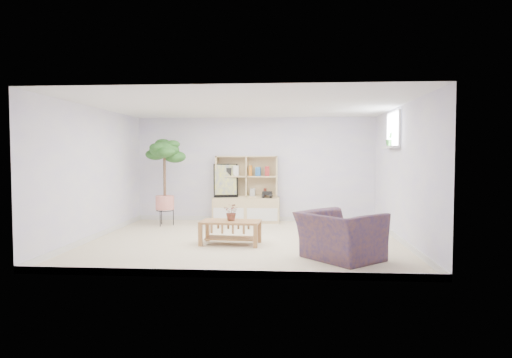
# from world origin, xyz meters

# --- Properties ---
(floor) EXTENTS (5.50, 5.00, 0.01)m
(floor) POSITION_xyz_m (0.00, 0.00, 0.00)
(floor) COLOR #C7B496
(floor) RESTS_ON ground
(ceiling) EXTENTS (5.50, 5.00, 0.01)m
(ceiling) POSITION_xyz_m (0.00, 0.00, 2.40)
(ceiling) COLOR white
(ceiling) RESTS_ON walls
(walls) EXTENTS (5.51, 5.01, 2.40)m
(walls) POSITION_xyz_m (0.00, 0.00, 1.20)
(walls) COLOR white
(walls) RESTS_ON floor
(baseboard) EXTENTS (5.50, 5.00, 0.10)m
(baseboard) POSITION_xyz_m (0.00, 0.00, 0.05)
(baseboard) COLOR silver
(baseboard) RESTS_ON floor
(window) EXTENTS (0.10, 0.98, 0.68)m
(window) POSITION_xyz_m (2.73, 0.60, 2.00)
(window) COLOR white
(window) RESTS_ON walls
(window_sill) EXTENTS (0.14, 1.00, 0.04)m
(window_sill) POSITION_xyz_m (2.67, 0.60, 1.68)
(window_sill) COLOR silver
(window_sill) RESTS_ON walls
(storage_unit) EXTENTS (1.51, 0.51, 1.51)m
(storage_unit) POSITION_xyz_m (-0.19, 2.24, 0.76)
(storage_unit) COLOR tan
(storage_unit) RESTS_ON floor
(poster) EXTENTS (0.57, 0.23, 0.77)m
(poster) POSITION_xyz_m (-0.65, 2.21, 0.95)
(poster) COLOR #FFF520
(poster) RESTS_ON storage_unit
(toy_truck) EXTENTS (0.33, 0.23, 0.17)m
(toy_truck) POSITION_xyz_m (0.30, 2.16, 0.65)
(toy_truck) COLOR black
(toy_truck) RESTS_ON storage_unit
(coffee_table) EXTENTS (1.04, 0.62, 0.41)m
(coffee_table) POSITION_xyz_m (-0.21, -0.37, 0.20)
(coffee_table) COLOR olive
(coffee_table) RESTS_ON floor
(table_plant) EXTENTS (0.33, 0.31, 0.30)m
(table_plant) POSITION_xyz_m (-0.19, -0.35, 0.56)
(table_plant) COLOR #1B5D18
(table_plant) RESTS_ON coffee_table
(floor_tree) EXTENTS (0.81, 0.81, 1.89)m
(floor_tree) POSITION_xyz_m (-1.91, 1.63, 0.95)
(floor_tree) COLOR #20521F
(floor_tree) RESTS_ON floor
(armchair) EXTENTS (1.42, 1.43, 0.80)m
(armchair) POSITION_xyz_m (1.54, -1.39, 0.40)
(armchair) COLOR navy
(armchair) RESTS_ON floor
(sill_plant) EXTENTS (0.17, 0.15, 0.27)m
(sill_plant) POSITION_xyz_m (2.67, 0.68, 1.83)
(sill_plant) COLOR #20521F
(sill_plant) RESTS_ON window_sill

